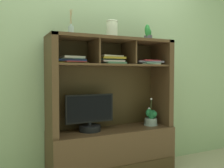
{
  "coord_description": "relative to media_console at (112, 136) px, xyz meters",
  "views": [
    {
      "loc": [
        -1.11,
        -2.32,
        1.13
      ],
      "look_at": [
        0.0,
        0.0,
        1.01
      ],
      "focal_mm": 39.15,
      "sensor_mm": 36.0,
      "label": 1
    }
  ],
  "objects": [
    {
      "name": "diffuser_bottle",
      "position": [
        -0.43,
        0.02,
        1.08
      ],
      "size": [
        0.06,
        0.06,
        0.26
      ],
      "color": "#AEC1BC",
      "rests_on": "media_console"
    },
    {
      "name": "potted_succulent",
      "position": [
        0.43,
        -0.04,
        1.1
      ],
      "size": [
        0.1,
        0.1,
        0.18
      ],
      "color": "#4F4C57",
      "rests_on": "media_console"
    },
    {
      "name": "potted_orchid",
      "position": [
        0.48,
        -0.03,
        0.12
      ],
      "size": [
        0.13,
        0.13,
        0.31
      ],
      "color": "#B27946",
      "rests_on": "media_console"
    },
    {
      "name": "potted_fern",
      "position": [
        0.48,
        -0.03,
        0.16
      ],
      "size": [
        0.16,
        0.16,
        0.19
      ],
      "color": "gray",
      "rests_on": "media_console"
    },
    {
      "name": "back_wall",
      "position": [
        0.0,
        0.24,
        0.94
      ],
      "size": [
        6.0,
        0.02,
        2.8
      ],
      "primitive_type": "cube",
      "color": "#97AF83",
      "rests_on": "ground"
    },
    {
      "name": "media_console",
      "position": [
        0.0,
        0.0,
        0.0
      ],
      "size": [
        1.33,
        0.46,
        1.49
      ],
      "color": "#47301D",
      "rests_on": "ground"
    },
    {
      "name": "ceramic_vase",
      "position": [
        0.0,
        -0.01,
        1.12
      ],
      "size": [
        0.12,
        0.12,
        0.18
      ],
      "color": "silver",
      "rests_on": "media_console"
    },
    {
      "name": "tv_monitor",
      "position": [
        -0.25,
        0.0,
        0.23
      ],
      "size": [
        0.51,
        0.22,
        0.38
      ],
      "color": "black",
      "rests_on": "media_console"
    },
    {
      "name": "magazine_stack_right",
      "position": [
        -0.43,
        0.02,
        0.8
      ],
      "size": [
        0.33,
        0.28,
        0.07
      ],
      "color": "gold",
      "rests_on": "media_console"
    },
    {
      "name": "magazine_stack_left",
      "position": [
        0.42,
        -0.03,
        0.79
      ],
      "size": [
        0.33,
        0.28,
        0.05
      ],
      "color": "beige",
      "rests_on": "media_console"
    },
    {
      "name": "magazine_stack_centre",
      "position": [
        -0.01,
        0.0,
        0.81
      ],
      "size": [
        0.27,
        0.27,
        0.09
      ],
      "color": "#4C7D5C",
      "rests_on": "media_console"
    }
  ]
}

